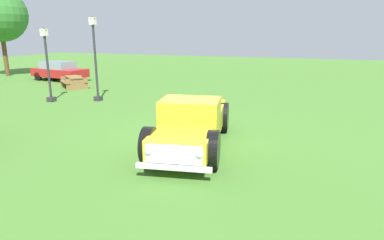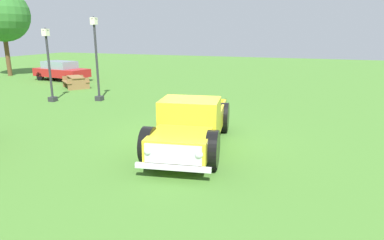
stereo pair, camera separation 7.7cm
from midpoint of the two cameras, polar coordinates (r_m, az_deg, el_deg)
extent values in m
plane|color=#477A2D|center=(11.95, -0.87, -3.01)|extent=(80.00, 80.00, 0.00)
cube|color=yellow|center=(9.12, -2.23, -4.09)|extent=(1.87, 1.89, 0.59)
cube|color=silver|center=(8.36, -3.43, -5.91)|extent=(0.31, 1.46, 0.50)
sphere|color=silver|center=(8.25, 1.06, -5.95)|extent=(0.22, 0.22, 0.22)
sphere|color=silver|center=(8.54, -7.70, -5.36)|extent=(0.22, 0.22, 0.22)
cube|color=yellow|center=(10.44, -0.52, 0.23)|extent=(1.68, 2.01, 1.24)
cube|color=#8C9EA8|center=(9.75, -1.22, 0.82)|extent=(0.30, 1.54, 0.55)
cube|color=yellow|center=(12.33, 1.03, -0.19)|extent=(2.53, 2.16, 0.11)
cube|color=yellow|center=(12.15, 5.04, 1.22)|extent=(2.24, 0.46, 0.59)
cube|color=yellow|center=(12.40, -2.88, 1.55)|extent=(2.24, 0.46, 0.59)
cube|color=yellow|center=(13.29, 1.76, 2.47)|extent=(0.39, 1.79, 0.59)
cylinder|color=black|center=(9.08, 3.41, -6.18)|extent=(0.85, 0.37, 0.82)
cylinder|color=#B7B7BC|center=(9.08, 3.47, -6.18)|extent=(0.37, 0.31, 0.33)
cylinder|color=black|center=(9.01, 3.43, -4.95)|extent=(1.07, 0.47, 1.03)
cylinder|color=black|center=(9.44, -7.62, -5.45)|extent=(0.85, 0.37, 0.82)
cylinder|color=#B7B7BC|center=(9.44, -7.67, -5.45)|extent=(0.37, 0.31, 0.33)
cylinder|color=black|center=(9.37, -7.66, -4.27)|extent=(1.07, 0.47, 1.03)
cylinder|color=black|center=(12.50, 5.32, -0.30)|extent=(0.85, 0.37, 0.82)
cylinder|color=#B7B7BC|center=(12.50, 5.36, -0.30)|extent=(0.37, 0.31, 0.33)
cylinder|color=black|center=(12.45, 5.34, 0.62)|extent=(1.07, 0.47, 1.03)
cylinder|color=black|center=(12.77, -2.80, 0.07)|extent=(0.85, 0.37, 0.82)
cylinder|color=#B7B7BC|center=(12.77, -2.84, 0.07)|extent=(0.37, 0.31, 0.33)
cylinder|color=black|center=(12.72, -2.81, 0.97)|extent=(1.07, 0.47, 1.03)
cube|color=silver|center=(8.45, -3.46, -8.15)|extent=(0.44, 1.95, 0.13)
cube|color=#B21E1E|center=(27.94, -21.80, 7.57)|extent=(2.46, 4.66, 0.61)
cube|color=#7F939E|center=(28.00, -22.12, 8.75)|extent=(1.88, 2.69, 0.56)
cylinder|color=black|center=(27.39, -18.38, 7.11)|extent=(0.30, 0.67, 0.65)
cylinder|color=black|center=(26.31, -20.92, 6.60)|extent=(0.30, 0.67, 0.65)
cylinder|color=black|center=(29.64, -22.46, 7.28)|extent=(0.30, 0.67, 0.65)
cylinder|color=black|center=(28.65, -24.94, 6.79)|extent=(0.30, 0.67, 0.65)
cube|color=#2D2D33|center=(19.05, -15.89, 3.58)|extent=(0.36, 0.36, 0.25)
cylinder|color=#2D2D33|center=(18.78, -16.33, 9.63)|extent=(0.12, 0.12, 3.79)
cube|color=#F2EACC|center=(18.72, -16.81, 15.94)|extent=(0.28, 0.28, 0.36)
cone|color=#2D2D33|center=(18.73, -16.85, 16.49)|extent=(0.32, 0.32, 0.14)
cube|color=#2D2D33|center=(19.65, -23.07, 3.29)|extent=(0.36, 0.36, 0.25)
cylinder|color=#2D2D33|center=(19.41, -23.59, 8.30)|extent=(0.12, 0.12, 3.22)
cube|color=#F2EACC|center=(19.32, -24.15, 13.56)|extent=(0.28, 0.28, 0.36)
cone|color=#2D2D33|center=(19.33, -24.21, 14.09)|extent=(0.32, 0.32, 0.14)
cube|color=olive|center=(23.78, -19.70, 6.96)|extent=(1.75, 1.90, 0.06)
cube|color=olive|center=(23.95, -18.24, 6.41)|extent=(1.35, 1.58, 0.05)
cube|color=olive|center=(23.70, -21.06, 6.08)|extent=(1.35, 1.58, 0.05)
cube|color=olive|center=(23.06, -19.19, 5.84)|extent=(1.14, 0.94, 0.75)
cube|color=olive|center=(24.61, -20.03, 6.29)|extent=(1.14, 0.94, 0.75)
cylinder|color=brown|center=(32.92, -29.43, 9.56)|extent=(0.36, 0.36, 3.40)
camera|label=1|loc=(0.04, -90.20, -0.05)|focal=31.10mm
camera|label=2|loc=(0.04, 89.80, 0.05)|focal=31.10mm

